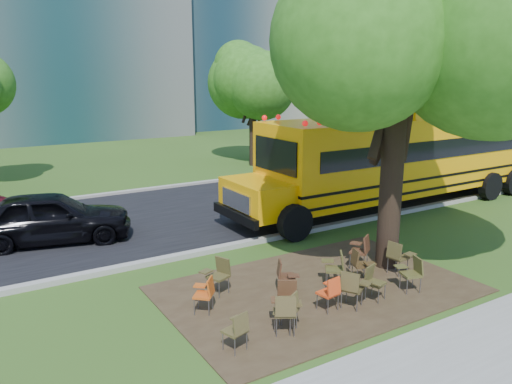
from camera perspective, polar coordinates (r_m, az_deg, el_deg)
ground at (r=11.65m, az=1.57°, el=-11.28°), size 160.00×160.00×0.00m
dirt_patch at (r=11.81m, az=7.07°, el=-10.94°), size 7.00×4.50×0.03m
asphalt_road at (r=17.57m, az=-10.97°, el=-2.86°), size 80.00×8.00×0.04m
kerb_near at (r=14.04m, az=-5.15°, el=-6.61°), size 80.00×0.25×0.14m
kerb_far at (r=21.33m, az=-14.88°, el=-0.05°), size 80.00×0.25×0.14m
bg_tree_3 at (r=26.70m, az=-0.37°, el=13.75°), size 5.60×5.60×7.84m
bg_tree_4 at (r=30.87m, az=13.75°, el=12.05°), size 5.00×5.00×6.85m
main_tree at (r=12.64m, az=16.37°, el=19.14°), size 7.20×7.20×9.85m
school_bus at (r=19.62m, az=16.85°, el=4.17°), size 13.57×3.14×3.31m
chair_0 at (r=9.16m, az=-2.14°, el=-15.21°), size 0.53×0.57×0.77m
chair_1 at (r=9.67m, az=3.48°, el=-13.27°), size 0.71×0.56×0.85m
chair_2 at (r=9.79m, az=3.78°, el=-13.06°), size 0.54×0.67×0.81m
chair_3 at (r=10.17m, az=3.48°, el=-11.89°), size 0.71×0.56×0.84m
chair_4 at (r=10.65m, az=8.50°, el=-11.03°), size 0.53×0.52×0.79m
chair_5 at (r=11.32m, az=13.28°, el=-9.73°), size 0.54×0.59×0.79m
chair_6 at (r=11.98m, az=17.44°, el=-8.54°), size 0.51×0.65×0.83m
chair_7 at (r=12.79m, az=15.91°, el=-6.91°), size 0.57×0.58×0.87m
chair_8 at (r=10.53m, az=-5.76°, el=-11.22°), size 0.54×0.68×0.79m
chair_9 at (r=11.34m, az=-4.30°, el=-9.12°), size 0.66×0.58×0.85m
chair_10 at (r=11.36m, az=3.27°, el=-9.30°), size 0.51×0.65×0.78m
chair_11 at (r=11.81m, az=9.18°, el=-8.30°), size 0.58×0.74×0.86m
chair_12 at (r=12.23m, az=11.77°, el=-7.85°), size 0.49×0.63×0.79m
chair_13 at (r=12.98m, az=11.97°, el=-6.29°), size 0.60×0.75×0.90m
chair_14 at (r=10.80m, az=11.00°, el=-10.48°), size 0.71×0.58×0.87m
black_car at (r=15.76m, az=-22.46°, el=-2.69°), size 4.84×2.84×1.55m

